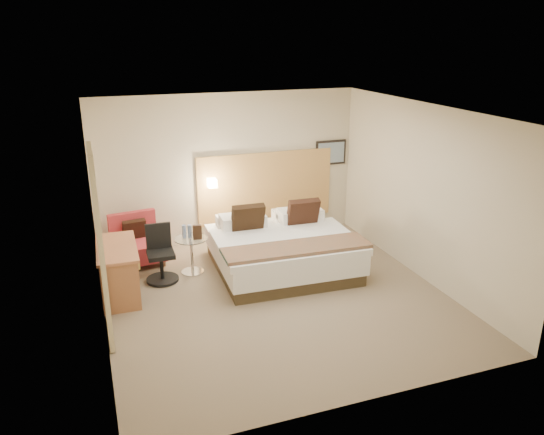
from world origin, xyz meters
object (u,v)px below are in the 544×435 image
object	(u,v)px
desk_chair	(161,258)
desk	(119,257)
bed	(281,248)
lounge_chair	(137,244)
side_table	(192,253)

from	to	relation	value
desk_chair	desk	bearing A→B (deg)	-155.43
bed	desk	world-z (taller)	bed
bed	lounge_chair	size ratio (longest dim) A/B	2.57
bed	desk	bearing A→B (deg)	-178.31
desk_chair	side_table	bearing A→B (deg)	12.02
lounge_chair	desk	world-z (taller)	lounge_chair
bed	desk	size ratio (longest dim) A/B	1.83
lounge_chair	side_table	world-z (taller)	lounge_chair
desk_chair	lounge_chair	bearing A→B (deg)	109.03
desk	desk_chair	world-z (taller)	desk_chair
bed	side_table	xyz separation A→B (m)	(-1.41, 0.32, -0.02)
bed	desk	distance (m)	2.56
desk	desk_chair	distance (m)	0.73
bed	desk_chair	bearing A→B (deg)	173.68
lounge_chair	desk_chair	bearing A→B (deg)	-70.97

